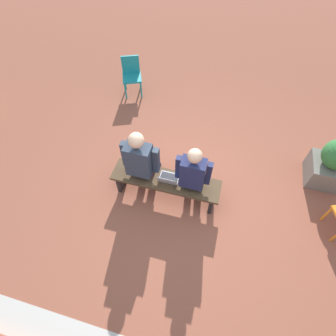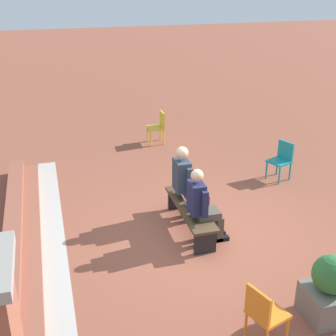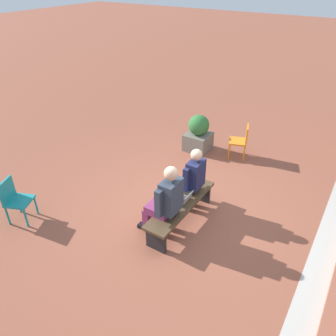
# 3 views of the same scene
# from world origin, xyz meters

# --- Properties ---
(ground_plane) EXTENTS (60.00, 60.00, 0.00)m
(ground_plane) POSITION_xyz_m (0.00, 0.00, 0.00)
(ground_plane) COLOR brown
(bench) EXTENTS (1.80, 0.44, 0.45)m
(bench) POSITION_xyz_m (0.32, 0.07, 0.35)
(bench) COLOR #4C3823
(bench) RESTS_ON ground
(person_student) EXTENTS (0.55, 0.69, 1.35)m
(person_student) POSITION_xyz_m (-0.11, 0.01, 0.72)
(person_student) COLOR #4C473D
(person_student) RESTS_ON ground
(person_adult) EXTENTS (0.60, 0.75, 1.43)m
(person_adult) POSITION_xyz_m (0.73, 0.00, 0.75)
(person_adult) COLOR #7F2D5B
(person_adult) RESTS_ON ground
(laptop) EXTENTS (0.32, 0.29, 0.21)m
(laptop) POSITION_xyz_m (0.27, 0.09, 0.50)
(laptop) COLOR #9EA0A5
(laptop) RESTS_ON bench
(plastic_chair_by_pillar) EXTENTS (0.55, 0.55, 0.84)m
(plastic_chair_by_pillar) POSITION_xyz_m (1.86, -2.52, 0.48)
(plastic_chair_by_pillar) COLOR teal
(plastic_chair_by_pillar) RESTS_ON ground
(planter) EXTENTS (0.60, 0.60, 0.94)m
(planter) POSITION_xyz_m (-2.33, -1.00, 0.44)
(planter) COLOR #6B665B
(planter) RESTS_ON ground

